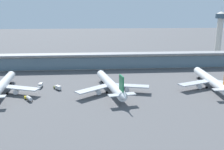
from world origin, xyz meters
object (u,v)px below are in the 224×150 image
at_px(airliner_centre_stand, 111,84).
at_px(control_tower, 219,31).
at_px(airliner_left_stand, 2,86).
at_px(service_truck_mid_apron_yellow, 29,98).
at_px(service_truck_near_nose_olive, 58,87).
at_px(airliner_right_stand, 211,80).
at_px(service_truck_under_wing_grey, 40,85).

height_order(airliner_centre_stand, control_tower, control_tower).
distance_m(airliner_left_stand, service_truck_mid_apron_yellow, 25.88).
relative_size(airliner_left_stand, control_tower, 1.15).
bearing_deg(control_tower, airliner_centre_stand, -140.92).
xyz_separation_m(service_truck_mid_apron_yellow, control_tower, (181.92, 117.43, 30.42)).
distance_m(airliner_centre_stand, service_truck_mid_apron_yellow, 54.41).
xyz_separation_m(airliner_left_stand, service_truck_mid_apron_yellow, (20.92, -14.72, -3.95)).
xyz_separation_m(airliner_centre_stand, service_truck_near_nose_olive, (-37.50, 8.44, -3.97)).
bearing_deg(airliner_right_stand, service_truck_under_wing_grey, 175.49).
bearing_deg(service_truck_near_nose_olive, service_truck_under_wing_grey, 156.64).
height_order(airliner_right_stand, service_truck_mid_apron_yellow, airliner_right_stand).
xyz_separation_m(airliner_centre_stand, service_truck_under_wing_grey, (-50.72, 14.15, -3.97)).
bearing_deg(control_tower, service_truck_mid_apron_yellow, -147.16).
bearing_deg(airliner_left_stand, airliner_centre_stand, -1.67).
xyz_separation_m(airliner_left_stand, control_tower, (202.83, 102.71, 26.46)).
bearing_deg(airliner_right_stand, service_truck_near_nose_olive, 177.89).
bearing_deg(service_truck_near_nose_olive, airliner_left_stand, -170.16).
bearing_deg(service_truck_under_wing_grey, service_truck_near_nose_olive, -23.36).
distance_m(service_truck_under_wing_grey, control_tower, 203.72).
height_order(airliner_right_stand, service_truck_under_wing_grey, airliner_right_stand).
relative_size(airliner_right_stand, service_truck_under_wing_grey, 9.14).
height_order(airliner_centre_stand, service_truck_mid_apron_yellow, airliner_centre_stand).
relative_size(airliner_right_stand, service_truck_mid_apron_yellow, 8.08).
distance_m(airliner_left_stand, airliner_centre_stand, 73.74).
bearing_deg(service_truck_mid_apron_yellow, airliner_right_stand, 7.61).
xyz_separation_m(airliner_centre_stand, control_tower, (129.12, 104.87, 26.46)).
height_order(service_truck_near_nose_olive, service_truck_under_wing_grey, same).
relative_size(airliner_centre_stand, service_truck_near_nose_olive, 9.41).
height_order(service_truck_near_nose_olive, control_tower, control_tower).
xyz_separation_m(airliner_left_stand, service_truck_under_wing_grey, (22.99, 11.99, -3.97)).
bearing_deg(service_truck_near_nose_olive, control_tower, 30.06).
xyz_separation_m(service_truck_under_wing_grey, service_truck_mid_apron_yellow, (-2.07, -26.71, 0.02)).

